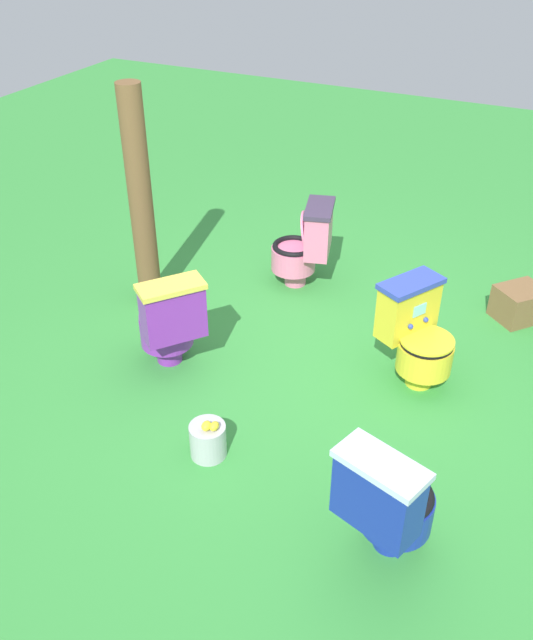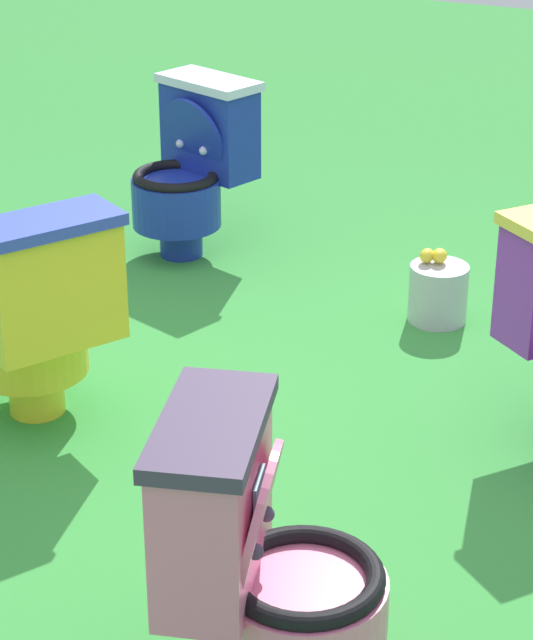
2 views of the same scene
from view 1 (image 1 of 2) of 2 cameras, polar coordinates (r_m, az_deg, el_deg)
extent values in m
plane|color=green|center=(4.90, 4.85, -3.58)|extent=(14.00, 14.00, 0.00)
cylinder|color=purple|center=(4.92, -8.14, -2.64)|extent=(0.25, 0.25, 0.14)
cylinder|color=purple|center=(4.84, -8.37, -0.89)|extent=(0.52, 0.52, 0.20)
torus|color=black|center=(4.78, -8.48, 0.22)|extent=(0.50, 0.50, 0.04)
cylinder|color=#EACC4C|center=(4.81, -8.43, -0.30)|extent=(0.34, 0.34, 0.01)
cube|color=purple|center=(4.53, -7.83, 0.58)|extent=(0.44, 0.40, 0.37)
cube|color=#EACC4C|center=(4.43, -8.03, 2.78)|extent=(0.47, 0.44, 0.04)
cube|color=#8CE0E5|center=(4.59, -8.29, 1.72)|extent=(0.09, 0.07, 0.08)
cylinder|color=purple|center=(4.77, -8.50, 0.44)|extent=(0.51, 0.51, 0.02)
sphere|color=#EACC4C|center=(4.63, -9.02, 0.49)|extent=(0.04, 0.04, 0.04)
sphere|color=#EACC4C|center=(4.66, -7.40, 0.90)|extent=(0.04, 0.04, 0.04)
cylinder|color=yellow|center=(4.77, 12.66, -4.51)|extent=(0.25, 0.25, 0.14)
cylinder|color=yellow|center=(4.66, 13.09, -2.99)|extent=(0.50, 0.50, 0.20)
torus|color=black|center=(4.60, 13.26, -1.87)|extent=(0.48, 0.48, 0.04)
cylinder|color=#3347B2|center=(4.63, 13.18, -2.39)|extent=(0.33, 0.33, 0.01)
cube|color=yellow|center=(4.62, 11.74, 0.85)|extent=(0.45, 0.37, 0.37)
cube|color=#3347B2|center=(4.52, 12.03, 3.02)|extent=(0.48, 0.40, 0.04)
cube|color=#8CE0E5|center=(4.54, 12.70, 0.81)|extent=(0.10, 0.06, 0.08)
cylinder|color=yellow|center=(4.59, 13.30, -1.64)|extent=(0.49, 0.49, 0.02)
sphere|color=#3347B2|center=(4.64, 13.19, 0.02)|extent=(0.04, 0.04, 0.04)
sphere|color=#3347B2|center=(4.55, 11.97, -0.54)|extent=(0.04, 0.04, 0.04)
cylinder|color=pink|center=(5.79, 2.43, 3.70)|extent=(0.22, 0.22, 0.14)
cylinder|color=pink|center=(5.70, 2.27, 5.20)|extent=(0.46, 0.46, 0.20)
torus|color=black|center=(5.65, 2.29, 6.20)|extent=(0.44, 0.44, 0.04)
cylinder|color=#3F334C|center=(5.68, 2.28, 5.73)|extent=(0.30, 0.30, 0.01)
cube|color=pink|center=(5.56, 4.38, 7.42)|extent=(0.45, 0.29, 0.37)
cube|color=#3F334C|center=(5.48, 4.47, 9.32)|extent=(0.48, 0.32, 0.04)
cube|color=#8CE0E5|center=(5.55, 3.36, 7.97)|extent=(0.11, 0.04, 0.08)
cylinder|color=pink|center=(5.58, 3.35, 7.37)|extent=(0.36, 0.18, 0.35)
sphere|color=#3F334C|center=(5.53, 3.19, 6.73)|extent=(0.04, 0.04, 0.04)
sphere|color=#3F334C|center=(5.66, 3.38, 7.36)|extent=(0.04, 0.04, 0.04)
cylinder|color=#192D9E|center=(3.76, 10.36, -17.22)|extent=(0.23, 0.23, 0.14)
cylinder|color=#192D9E|center=(3.65, 10.82, -15.34)|extent=(0.47, 0.47, 0.20)
torus|color=black|center=(3.56, 11.02, -14.15)|extent=(0.45, 0.45, 0.04)
cylinder|color=silver|center=(3.60, 10.93, -14.71)|extent=(0.30, 0.30, 0.01)
cube|color=#192D9E|center=(3.33, 9.29, -14.30)|extent=(0.31, 0.45, 0.37)
cube|color=silver|center=(3.19, 9.62, -11.85)|extent=(0.34, 0.48, 0.04)
cube|color=#8CE0E5|center=(3.36, 10.41, -12.76)|extent=(0.04, 0.11, 0.08)
cylinder|color=#192D9E|center=(3.40, 10.29, -13.53)|extent=(0.20, 0.36, 0.35)
sphere|color=silver|center=(3.46, 9.31, -13.32)|extent=(0.04, 0.04, 0.04)
sphere|color=silver|center=(3.41, 11.26, -14.45)|extent=(0.04, 0.04, 0.04)
cylinder|color=brown|center=(5.26, -10.48, 9.74)|extent=(0.18, 0.18, 1.75)
cube|color=brown|center=(5.64, 20.40, 1.30)|extent=(0.46, 0.45, 0.26)
cylinder|color=#B7B7BF|center=(4.14, -4.92, -9.99)|extent=(0.22, 0.22, 0.22)
ellipsoid|color=yellow|center=(4.02, -5.04, -8.85)|extent=(0.07, 0.05, 0.05)
ellipsoid|color=yellow|center=(4.01, -4.39, -8.85)|extent=(0.07, 0.05, 0.05)
ellipsoid|color=yellow|center=(4.02, -5.06, -8.80)|extent=(0.07, 0.05, 0.05)
camera|label=2|loc=(7.27, 2.85, 26.12)|focal=69.78mm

